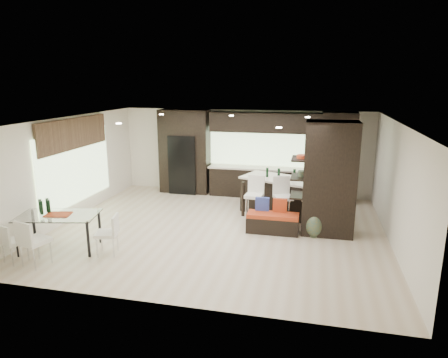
% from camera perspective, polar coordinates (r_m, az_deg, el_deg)
% --- Properties ---
extents(ground, '(8.00, 8.00, 0.00)m').
position_cam_1_polar(ground, '(9.97, -0.78, -7.24)').
color(ground, beige).
rests_on(ground, ground).
extents(back_wall, '(8.00, 0.02, 2.70)m').
position_cam_1_polar(back_wall, '(12.92, 2.91, 3.87)').
color(back_wall, white).
rests_on(back_wall, ground).
extents(left_wall, '(0.02, 7.00, 2.70)m').
position_cam_1_polar(left_wall, '(11.20, -21.11, 1.38)').
color(left_wall, white).
rests_on(left_wall, ground).
extents(right_wall, '(0.02, 7.00, 2.70)m').
position_cam_1_polar(right_wall, '(9.47, 23.40, -0.99)').
color(right_wall, white).
rests_on(right_wall, ground).
extents(ceiling, '(8.00, 7.00, 0.02)m').
position_cam_1_polar(ceiling, '(9.34, -0.84, 8.39)').
color(ceiling, white).
rests_on(ceiling, ground).
extents(window_left, '(0.04, 3.20, 1.90)m').
position_cam_1_polar(window_left, '(11.34, -20.39, 1.59)').
color(window_left, '#B2D199').
rests_on(window_left, left_wall).
extents(window_back, '(3.40, 0.04, 1.20)m').
position_cam_1_polar(window_back, '(12.76, 5.55, 4.61)').
color(window_back, '#B2D199').
rests_on(window_back, back_wall).
extents(stone_accent, '(0.08, 3.00, 0.80)m').
position_cam_1_polar(stone_accent, '(11.18, -20.65, 6.10)').
color(stone_accent, brown).
rests_on(stone_accent, left_wall).
extents(ceiling_spots, '(4.00, 3.00, 0.02)m').
position_cam_1_polar(ceiling_spots, '(9.59, -0.48, 8.41)').
color(ceiling_spots, white).
rests_on(ceiling_spots, ceiling).
extents(back_cabinetry, '(6.80, 0.68, 2.70)m').
position_cam_1_polar(back_cabinetry, '(12.53, 4.89, 3.52)').
color(back_cabinetry, black).
rests_on(back_cabinetry, ground).
extents(refrigerator, '(0.90, 0.68, 1.90)m').
position_cam_1_polar(refrigerator, '(13.10, -5.62, 2.18)').
color(refrigerator, black).
rests_on(refrigerator, ground).
extents(partition_column, '(1.20, 0.80, 2.70)m').
position_cam_1_polar(partition_column, '(9.70, 14.86, 0.04)').
color(partition_column, black).
rests_on(partition_column, ground).
extents(kitchen_island, '(2.62, 1.82, 1.00)m').
position_cam_1_polar(kitchen_island, '(11.08, 8.76, -2.48)').
color(kitchen_island, black).
rests_on(kitchen_island, ground).
extents(stool_left, '(0.47, 0.47, 0.98)m').
position_cam_1_polar(stool_left, '(10.37, 4.30, -3.57)').
color(stool_left, white).
rests_on(stool_left, ground).
extents(stool_mid, '(0.56, 0.56, 0.99)m').
position_cam_1_polar(stool_mid, '(10.28, 8.39, -3.80)').
color(stool_mid, white).
rests_on(stool_mid, ground).
extents(stool_right, '(0.55, 0.55, 0.99)m').
position_cam_1_polar(stool_right, '(10.26, 12.52, -4.04)').
color(stool_right, white).
rests_on(stool_right, ground).
extents(bench, '(1.25, 0.48, 0.48)m').
position_cam_1_polar(bench, '(9.80, 6.98, -6.24)').
color(bench, black).
rests_on(bench, ground).
extents(floor_vase, '(0.45, 0.45, 1.08)m').
position_cam_1_polar(floor_vase, '(9.60, 12.81, -5.03)').
color(floor_vase, '#404E37').
rests_on(floor_vase, ground).
extents(dining_table, '(1.81, 1.27, 0.79)m').
position_cam_1_polar(dining_table, '(9.43, -22.40, -7.04)').
color(dining_table, white).
rests_on(dining_table, ground).
extents(chair_near, '(0.59, 0.59, 0.89)m').
position_cam_1_polar(chair_near, '(8.83, -25.36, -8.40)').
color(chair_near, white).
rests_on(chair_near, ground).
extents(chair_far, '(0.53, 0.53, 0.77)m').
position_cam_1_polar(chair_far, '(9.20, -27.74, -8.22)').
color(chair_far, white).
rests_on(chair_far, ground).
extents(chair_end, '(0.53, 0.53, 0.80)m').
position_cam_1_polar(chair_end, '(8.84, -16.39, -7.88)').
color(chair_end, white).
rests_on(chair_end, ground).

